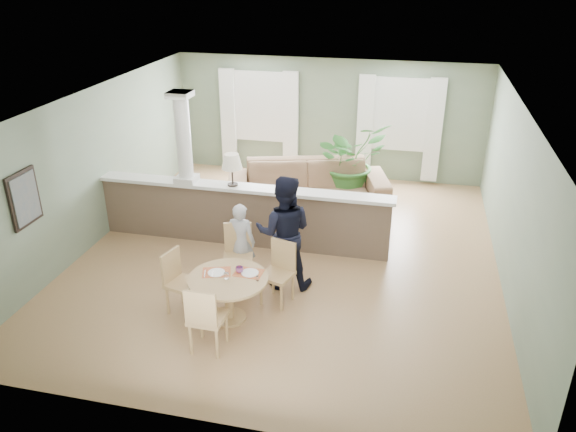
% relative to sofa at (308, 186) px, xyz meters
% --- Properties ---
extents(ground, '(8.00, 8.00, 0.00)m').
position_rel_sofa_xyz_m(ground, '(0.07, -2.01, -0.47)').
color(ground, tan).
rests_on(ground, ground).
extents(room_shell, '(7.02, 8.02, 2.71)m').
position_rel_sofa_xyz_m(room_shell, '(0.04, -1.38, 1.34)').
color(room_shell, gray).
rests_on(room_shell, ground).
extents(pony_wall, '(5.32, 0.38, 2.70)m').
position_rel_sofa_xyz_m(pony_wall, '(-0.91, -1.81, 0.24)').
color(pony_wall, brown).
rests_on(pony_wall, ground).
extents(sofa, '(3.43, 2.11, 0.94)m').
position_rel_sofa_xyz_m(sofa, '(0.00, 0.00, 0.00)').
color(sofa, '#89624B').
rests_on(sofa, ground).
extents(houseplant, '(1.97, 1.96, 1.66)m').
position_rel_sofa_xyz_m(houseplant, '(0.75, 0.74, 0.36)').
color(houseplant, '#316E2C').
rests_on(houseplant, ground).
extents(dining_table, '(1.12, 1.12, 0.77)m').
position_rel_sofa_xyz_m(dining_table, '(-0.33, -4.07, 0.07)').
color(dining_table, tan).
rests_on(dining_table, ground).
extents(chair_far_boy, '(0.55, 0.55, 1.00)m').
position_rel_sofa_xyz_m(chair_far_boy, '(-0.49, -3.11, 0.08)').
color(chair_far_boy, tan).
rests_on(chair_far_boy, ground).
extents(chair_far_man, '(0.53, 0.53, 0.95)m').
position_rel_sofa_xyz_m(chair_far_man, '(0.25, -3.44, 0.06)').
color(chair_far_man, tan).
rests_on(chair_far_man, ground).
extents(chair_near, '(0.45, 0.45, 0.99)m').
position_rel_sofa_xyz_m(chair_near, '(-0.39, -4.84, 0.08)').
color(chair_near, tan).
rests_on(chair_near, ground).
extents(chair_side, '(0.52, 0.52, 0.94)m').
position_rel_sofa_xyz_m(chair_side, '(-1.11, -4.01, 0.05)').
color(chair_side, tan).
rests_on(chair_side, ground).
extents(child_person, '(0.48, 0.32, 1.30)m').
position_rel_sofa_xyz_m(child_person, '(-0.49, -2.96, 0.18)').
color(child_person, '#A9A8AE').
rests_on(child_person, ground).
extents(man_person, '(0.96, 0.79, 1.82)m').
position_rel_sofa_xyz_m(man_person, '(0.21, -2.99, 0.44)').
color(man_person, black).
rests_on(man_person, ground).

